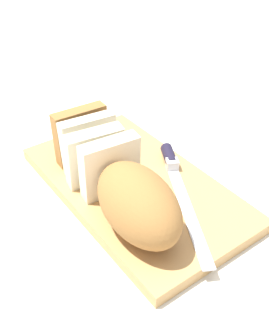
# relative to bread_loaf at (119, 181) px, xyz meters

# --- Properties ---
(ground_plane) EXTENTS (3.00, 3.00, 0.00)m
(ground_plane) POSITION_rel_bread_loaf_xyz_m (0.04, -0.05, -0.07)
(ground_plane) COLOR silver
(cutting_board) EXTENTS (0.44, 0.26, 0.02)m
(cutting_board) POSITION_rel_bread_loaf_xyz_m (0.04, -0.05, -0.06)
(cutting_board) COLOR tan
(cutting_board) RESTS_ON ground_plane
(bread_loaf) EXTENTS (0.32, 0.12, 0.10)m
(bread_loaf) POSITION_rel_bread_loaf_xyz_m (0.00, 0.00, 0.00)
(bread_loaf) COLOR #996633
(bread_loaf) RESTS_ON cutting_board
(bread_knife) EXTENTS (0.27, 0.14, 0.02)m
(bread_knife) POSITION_rel_bread_loaf_xyz_m (0.02, -0.13, -0.04)
(bread_knife) COLOR silver
(bread_knife) RESTS_ON cutting_board
(crumb_near_knife) EXTENTS (0.01, 0.01, 0.01)m
(crumb_near_knife) POSITION_rel_bread_loaf_xyz_m (0.07, -0.02, -0.05)
(crumb_near_knife) COLOR #996633
(crumb_near_knife) RESTS_ON cutting_board
(crumb_near_loaf) EXTENTS (0.01, 0.01, 0.01)m
(crumb_near_loaf) POSITION_rel_bread_loaf_xyz_m (0.06, -0.08, -0.05)
(crumb_near_loaf) COLOR #996633
(crumb_near_loaf) RESTS_ON cutting_board
(crumb_stray_left) EXTENTS (0.01, 0.01, 0.01)m
(crumb_stray_left) POSITION_rel_bread_loaf_xyz_m (0.07, -0.02, -0.05)
(crumb_stray_left) COLOR #996633
(crumb_stray_left) RESTS_ON cutting_board
(crumb_stray_right) EXTENTS (0.01, 0.01, 0.01)m
(crumb_stray_right) POSITION_rel_bread_loaf_xyz_m (0.04, -0.01, -0.05)
(crumb_stray_right) COLOR #996633
(crumb_stray_right) RESTS_ON cutting_board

